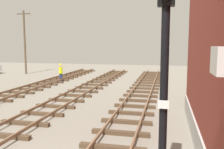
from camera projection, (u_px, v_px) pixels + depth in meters
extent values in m
cube|color=#4C3826|center=(113.00, 148.00, 8.90)|extent=(2.50, 0.24, 0.18)
cube|color=#4C3826|center=(120.00, 133.00, 10.39)|extent=(2.50, 0.24, 0.18)
cube|color=#4C3826|center=(126.00, 122.00, 11.89)|extent=(2.50, 0.24, 0.18)
cube|color=#4C3826|center=(131.00, 113.00, 13.39)|extent=(2.50, 0.24, 0.18)
cube|color=#4C3826|center=(135.00, 106.00, 14.88)|extent=(2.50, 0.24, 0.18)
cube|color=#4C3826|center=(138.00, 101.00, 16.38)|extent=(2.50, 0.24, 0.18)
cube|color=#4C3826|center=(140.00, 96.00, 17.87)|extent=(2.50, 0.24, 0.18)
cube|color=#4C3826|center=(142.00, 92.00, 19.37)|extent=(2.50, 0.24, 0.18)
cube|color=#4C3826|center=(144.00, 88.00, 20.87)|extent=(2.50, 0.24, 0.18)
cube|color=#4C3826|center=(146.00, 85.00, 22.36)|extent=(2.50, 0.24, 0.18)
cube|color=#4C3826|center=(147.00, 83.00, 23.86)|extent=(2.50, 0.24, 0.18)
cube|color=#4C3826|center=(148.00, 81.00, 25.35)|extent=(2.50, 0.24, 0.18)
cube|color=#4C3826|center=(149.00, 79.00, 26.85)|extent=(2.50, 0.24, 0.18)
cube|color=#4C3826|center=(150.00, 77.00, 28.34)|extent=(2.50, 0.24, 0.18)
cube|color=#4C3826|center=(151.00, 75.00, 29.84)|extent=(2.50, 0.24, 0.18)
cube|color=#4C3826|center=(152.00, 74.00, 31.34)|extent=(2.50, 0.24, 0.18)
cube|color=#4C3826|center=(153.00, 72.00, 32.83)|extent=(2.50, 0.24, 0.18)
cube|color=#4C3826|center=(3.00, 136.00, 10.10)|extent=(2.50, 0.24, 0.18)
cube|color=#4C3826|center=(25.00, 123.00, 11.68)|extent=(2.50, 0.24, 0.18)
cube|color=#4C3826|center=(42.00, 114.00, 13.26)|extent=(2.50, 0.24, 0.18)
cube|color=#4C3826|center=(55.00, 106.00, 14.84)|extent=(2.50, 0.24, 0.18)
cube|color=#4C3826|center=(66.00, 100.00, 16.43)|extent=(2.50, 0.24, 0.18)
cube|color=#4C3826|center=(75.00, 95.00, 18.01)|extent=(2.50, 0.24, 0.18)
cube|color=#4C3826|center=(83.00, 91.00, 19.59)|extent=(2.50, 0.24, 0.18)
cube|color=#4C3826|center=(89.00, 88.00, 21.17)|extent=(2.50, 0.24, 0.18)
cube|color=#4C3826|center=(94.00, 85.00, 22.75)|extent=(2.50, 0.24, 0.18)
cube|color=#4C3826|center=(99.00, 82.00, 24.33)|extent=(2.50, 0.24, 0.18)
cube|color=#4C3826|center=(103.00, 80.00, 25.91)|extent=(2.50, 0.24, 0.18)
cube|color=#4C3826|center=(107.00, 78.00, 27.49)|extent=(2.50, 0.24, 0.18)
cube|color=#4C3826|center=(110.00, 76.00, 29.08)|extent=(2.50, 0.24, 0.18)
cube|color=#4C3826|center=(113.00, 74.00, 30.66)|extent=(2.50, 0.24, 0.18)
cube|color=#4C3826|center=(116.00, 73.00, 32.24)|extent=(2.50, 0.24, 0.18)
cube|color=#4C3826|center=(118.00, 71.00, 33.82)|extent=(2.50, 0.24, 0.18)
cube|color=#4C3826|center=(9.00, 96.00, 17.85)|extent=(2.50, 0.24, 0.18)
cube|color=#4C3826|center=(19.00, 92.00, 19.17)|extent=(2.50, 0.24, 0.18)
cube|color=#4C3826|center=(29.00, 89.00, 20.49)|extent=(2.50, 0.24, 0.18)
cube|color=#4C3826|center=(37.00, 87.00, 21.80)|extent=(2.50, 0.24, 0.18)
cube|color=#4C3826|center=(45.00, 84.00, 23.12)|extent=(2.50, 0.24, 0.18)
cube|color=#4C3826|center=(51.00, 82.00, 24.44)|extent=(2.50, 0.24, 0.18)
cube|color=#4C3826|center=(57.00, 80.00, 25.76)|extent=(2.50, 0.24, 0.18)
cube|color=#4C3826|center=(63.00, 78.00, 27.08)|extent=(2.50, 0.24, 0.18)
cube|color=#4C3826|center=(68.00, 77.00, 28.39)|extent=(2.50, 0.24, 0.18)
cube|color=#4C3826|center=(72.00, 75.00, 29.71)|extent=(2.50, 0.24, 0.18)
cube|color=#4C3826|center=(76.00, 74.00, 31.03)|extent=(2.50, 0.24, 0.18)
cube|color=#4C3826|center=(80.00, 73.00, 32.35)|extent=(2.50, 0.24, 0.18)
cube|color=#4C3826|center=(83.00, 72.00, 33.66)|extent=(2.50, 0.24, 0.18)
cube|color=#4C3826|center=(86.00, 71.00, 34.98)|extent=(2.50, 0.24, 0.18)
cylinder|color=black|center=(163.00, 113.00, 5.44)|extent=(0.18, 0.18, 4.64)
cube|color=white|center=(163.00, 105.00, 5.28)|extent=(0.24, 0.03, 0.18)
cylinder|color=brown|center=(25.00, 43.00, 31.40)|extent=(0.24, 0.24, 8.07)
cube|color=#4C3D2D|center=(23.00, 14.00, 30.96)|extent=(1.80, 0.12, 0.12)
cylinder|color=#262D4C|center=(61.00, 77.00, 25.24)|extent=(0.32, 0.32, 0.85)
cylinder|color=yellow|center=(61.00, 70.00, 25.15)|extent=(0.40, 0.40, 0.65)
sphere|color=tan|center=(61.00, 66.00, 25.10)|extent=(0.24, 0.24, 0.24)
sphere|color=yellow|center=(61.00, 65.00, 25.08)|extent=(0.22, 0.22, 0.22)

